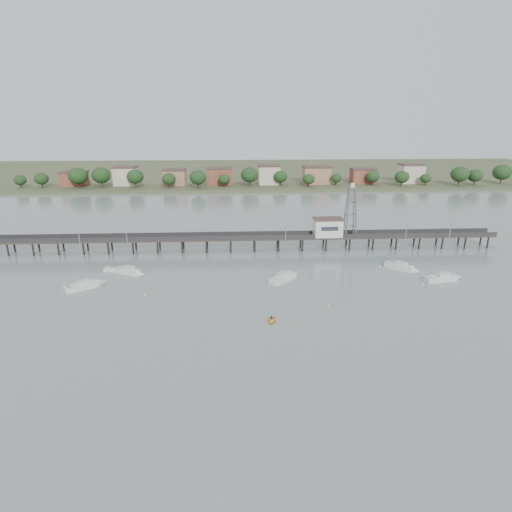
{
  "coord_description": "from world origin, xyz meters",
  "views": [
    {
      "loc": [
        -2.58,
        -60.14,
        37.18
      ],
      "look_at": [
        2.96,
        42.0,
        4.0
      ],
      "focal_mm": 30.0,
      "sensor_mm": 36.0,
      "label": 1
    }
  ],
  "objects_px": {
    "sailboat_c": "(287,277)",
    "yellow_dinghy": "(272,321)",
    "sailboat_e": "(406,268)",
    "sailboat_d": "(447,278)",
    "sailboat_a": "(90,284)",
    "sailboat_b": "(133,272)",
    "white_tender": "(111,270)",
    "lattice_tower": "(351,212)",
    "pier": "(243,238)"
  },
  "relations": [
    {
      "from": "sailboat_c",
      "to": "yellow_dinghy",
      "type": "relative_size",
      "value": 4.85
    },
    {
      "from": "sailboat_e",
      "to": "sailboat_d",
      "type": "xyz_separation_m",
      "value": [
        7.35,
        -7.04,
        -0.0
      ]
    },
    {
      "from": "sailboat_d",
      "to": "sailboat_a",
      "type": "bearing_deg",
      "value": 167.67
    },
    {
      "from": "sailboat_b",
      "to": "white_tender",
      "type": "xyz_separation_m",
      "value": [
        -6.12,
        2.78,
        -0.22
      ]
    },
    {
      "from": "lattice_tower",
      "to": "yellow_dinghy",
      "type": "relative_size",
      "value": 5.2
    },
    {
      "from": "sailboat_e",
      "to": "sailboat_d",
      "type": "bearing_deg",
      "value": 0.84
    },
    {
      "from": "sailboat_e",
      "to": "sailboat_a",
      "type": "relative_size",
      "value": 0.97
    },
    {
      "from": "sailboat_b",
      "to": "white_tender",
      "type": "height_order",
      "value": "sailboat_b"
    },
    {
      "from": "sailboat_b",
      "to": "white_tender",
      "type": "bearing_deg",
      "value": -175.8
    },
    {
      "from": "pier",
      "to": "sailboat_c",
      "type": "distance_m",
      "value": 26.47
    },
    {
      "from": "sailboat_e",
      "to": "sailboat_c",
      "type": "bearing_deg",
      "value": -127.37
    },
    {
      "from": "sailboat_c",
      "to": "sailboat_b",
      "type": "bearing_deg",
      "value": 129.07
    },
    {
      "from": "sailboat_e",
      "to": "sailboat_d",
      "type": "distance_m",
      "value": 10.18
    },
    {
      "from": "sailboat_d",
      "to": "sailboat_c",
      "type": "bearing_deg",
      "value": 163.75
    },
    {
      "from": "sailboat_b",
      "to": "yellow_dinghy",
      "type": "bearing_deg",
      "value": -11.66
    },
    {
      "from": "sailboat_e",
      "to": "sailboat_c",
      "type": "relative_size",
      "value": 0.96
    },
    {
      "from": "lattice_tower",
      "to": "sailboat_a",
      "type": "distance_m",
      "value": 73.21
    },
    {
      "from": "sailboat_a",
      "to": "sailboat_b",
      "type": "bearing_deg",
      "value": 7.89
    },
    {
      "from": "sailboat_a",
      "to": "lattice_tower",
      "type": "bearing_deg",
      "value": -13.92
    },
    {
      "from": "sailboat_c",
      "to": "sailboat_d",
      "type": "bearing_deg",
      "value": -47.31
    },
    {
      "from": "sailboat_b",
      "to": "sailboat_a",
      "type": "bearing_deg",
      "value": -107.87
    },
    {
      "from": "sailboat_c",
      "to": "white_tender",
      "type": "relative_size",
      "value": 3.85
    },
    {
      "from": "pier",
      "to": "sailboat_c",
      "type": "xyz_separation_m",
      "value": [
        10.23,
        -24.21,
        -3.16
      ]
    },
    {
      "from": "lattice_tower",
      "to": "sailboat_b",
      "type": "bearing_deg",
      "value": -162.14
    },
    {
      "from": "lattice_tower",
      "to": "sailboat_c",
      "type": "distance_m",
      "value": 33.88
    },
    {
      "from": "lattice_tower",
      "to": "white_tender",
      "type": "xyz_separation_m",
      "value": [
        -65.4,
        -16.32,
        -10.68
      ]
    },
    {
      "from": "pier",
      "to": "sailboat_d",
      "type": "xyz_separation_m",
      "value": [
        48.47,
        -26.9,
        -3.16
      ]
    },
    {
      "from": "sailboat_b",
      "to": "sailboat_c",
      "type": "xyz_separation_m",
      "value": [
        38.0,
        -5.1,
        -0.01
      ]
    },
    {
      "from": "lattice_tower",
      "to": "pier",
      "type": "bearing_deg",
      "value": -180.0
    },
    {
      "from": "lattice_tower",
      "to": "yellow_dinghy",
      "type": "bearing_deg",
      "value": -120.27
    },
    {
      "from": "sailboat_e",
      "to": "white_tender",
      "type": "distance_m",
      "value": 75.1
    },
    {
      "from": "pier",
      "to": "lattice_tower",
      "type": "relative_size",
      "value": 9.68
    },
    {
      "from": "pier",
      "to": "sailboat_e",
      "type": "height_order",
      "value": "sailboat_e"
    },
    {
      "from": "pier",
      "to": "sailboat_c",
      "type": "bearing_deg",
      "value": -67.09
    },
    {
      "from": "sailboat_c",
      "to": "pier",
      "type": "bearing_deg",
      "value": 69.62
    },
    {
      "from": "sailboat_a",
      "to": "sailboat_b",
      "type": "distance_m",
      "value": 11.11
    },
    {
      "from": "lattice_tower",
      "to": "sailboat_a",
      "type": "xyz_separation_m",
      "value": [
        -67.34,
        -26.75,
        -10.46
      ]
    },
    {
      "from": "sailboat_c",
      "to": "yellow_dinghy",
      "type": "height_order",
      "value": "sailboat_c"
    },
    {
      "from": "pier",
      "to": "sailboat_e",
      "type": "bearing_deg",
      "value": -25.78
    },
    {
      "from": "sailboat_d",
      "to": "pier",
      "type": "bearing_deg",
      "value": 138.74
    },
    {
      "from": "yellow_dinghy",
      "to": "pier",
      "type": "bearing_deg",
      "value": 104.58
    },
    {
      "from": "yellow_dinghy",
      "to": "white_tender",
      "type": "bearing_deg",
      "value": 150.99
    },
    {
      "from": "pier",
      "to": "sailboat_a",
      "type": "height_order",
      "value": "sailboat_a"
    },
    {
      "from": "white_tender",
      "to": "sailboat_b",
      "type": "bearing_deg",
      "value": -11.94
    },
    {
      "from": "sailboat_d",
      "to": "sailboat_a",
      "type": "xyz_separation_m",
      "value": [
        -84.31,
        0.14,
        0.0
      ]
    },
    {
      "from": "pier",
      "to": "white_tender",
      "type": "height_order",
      "value": "pier"
    },
    {
      "from": "sailboat_c",
      "to": "white_tender",
      "type": "xyz_separation_m",
      "value": [
        -44.12,
        7.89,
        -0.21
      ]
    },
    {
      "from": "sailboat_b",
      "to": "pier",
      "type": "bearing_deg",
      "value": 63.18
    },
    {
      "from": "pier",
      "to": "yellow_dinghy",
      "type": "distance_m",
      "value": 46.78
    },
    {
      "from": "lattice_tower",
      "to": "sailboat_e",
      "type": "height_order",
      "value": "lattice_tower"
    }
  ]
}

